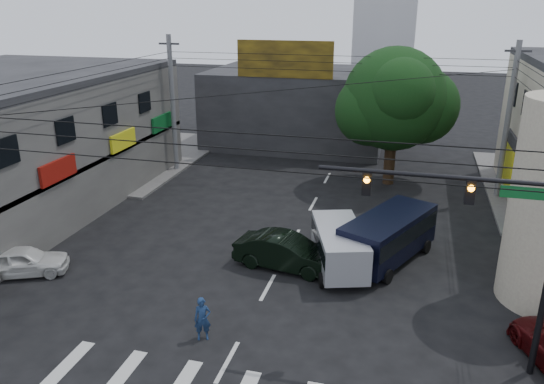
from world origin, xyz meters
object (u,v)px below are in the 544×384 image
at_px(street_tree, 394,99).
at_px(navy_van, 388,238).
at_px(dark_sedan, 286,252).
at_px(silver_minivan, 339,249).
at_px(white_compact, 23,261).
at_px(traffic_officer, 202,319).
at_px(traffic_gantry, 495,228).
at_px(utility_pole_far_left, 173,105).
at_px(utility_pole_far_right, 507,122).

height_order(street_tree, navy_van, street_tree).
bearing_deg(dark_sedan, silver_minivan, -69.80).
bearing_deg(white_compact, dark_sedan, -96.66).
relative_size(navy_van, traffic_officer, 3.66).
relative_size(traffic_gantry, traffic_officer, 4.49).
bearing_deg(navy_van, utility_pole_far_left, 80.83).
relative_size(utility_pole_far_right, traffic_officer, 5.74).
bearing_deg(street_tree, dark_sedan, -105.64).
relative_size(street_tree, utility_pole_far_left, 0.95).
height_order(utility_pole_far_left, dark_sedan, utility_pole_far_left).
relative_size(dark_sedan, navy_van, 0.82).
bearing_deg(silver_minivan, utility_pole_far_left, 30.38).
distance_m(street_tree, silver_minivan, 13.50).
bearing_deg(navy_van, silver_minivan, 150.09).
xyz_separation_m(white_compact, navy_van, (15.09, 5.41, 0.46)).
relative_size(street_tree, traffic_officer, 5.43).
bearing_deg(traffic_officer, silver_minivan, 35.33).
height_order(traffic_gantry, silver_minivan, traffic_gantry).
xyz_separation_m(traffic_gantry, dark_sedan, (-7.50, 4.90, -4.07)).
xyz_separation_m(utility_pole_far_left, utility_pole_far_right, (21.00, 0.00, 0.00)).
distance_m(street_tree, white_compact, 22.60).
relative_size(white_compact, navy_van, 0.69).
bearing_deg(utility_pole_far_left, traffic_gantry, -42.86).
distance_m(utility_pole_far_left, navy_van, 18.57).
distance_m(traffic_gantry, navy_van, 8.38).
bearing_deg(street_tree, navy_van, -86.98).
distance_m(street_tree, dark_sedan, 14.40).
height_order(silver_minivan, navy_van, navy_van).
bearing_deg(navy_van, white_compact, 134.68).
distance_m(utility_pole_far_right, navy_van, 12.32).
bearing_deg(dark_sedan, navy_van, -57.57).
bearing_deg(street_tree, utility_pole_far_right, -8.75).
bearing_deg(utility_pole_far_right, traffic_gantry, -98.94).
distance_m(traffic_gantry, silver_minivan, 8.43).
bearing_deg(traffic_officer, dark_sedan, 51.44).
bearing_deg(street_tree, silver_minivan, -96.41).
bearing_deg(silver_minivan, navy_van, -72.81).
xyz_separation_m(white_compact, silver_minivan, (13.08, 3.99, 0.33)).
bearing_deg(dark_sedan, white_compact, 116.78).
bearing_deg(white_compact, navy_van, -95.03).
bearing_deg(utility_pole_far_left, navy_van, -34.14).
bearing_deg(traffic_gantry, utility_pole_far_right, 81.06).
bearing_deg(traffic_officer, utility_pole_far_left, 93.59).
bearing_deg(silver_minivan, traffic_gantry, -153.53).
height_order(traffic_gantry, utility_pole_far_right, utility_pole_far_right).
distance_m(street_tree, utility_pole_far_right, 6.63).
distance_m(street_tree, utility_pole_far_left, 14.56).
xyz_separation_m(street_tree, traffic_officer, (-5.24, -19.00, -4.67)).
height_order(dark_sedan, white_compact, dark_sedan).
xyz_separation_m(traffic_gantry, utility_pole_far_right, (2.68, 17.00, -0.23)).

